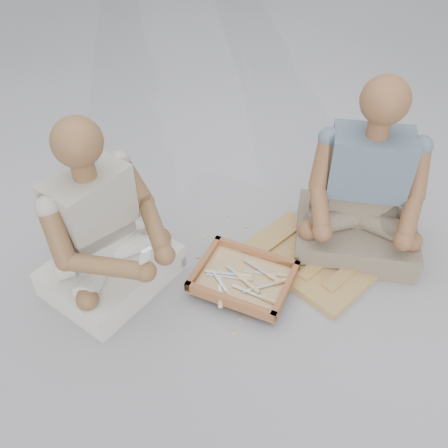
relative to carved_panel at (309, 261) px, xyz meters
The scene contains 30 objects.
ground 0.52m from the carved_panel, 119.59° to the right, with size 60.00×60.00×0.00m, color #A4A3A9.
carved_panel is the anchor object (origin of this frame).
tool_tray 0.36m from the carved_panel, 123.69° to the right, with size 0.48×0.41×0.06m.
chisel_0 0.22m from the carved_panel, 108.13° to the right, with size 0.21×0.10×0.02m.
chisel_1 0.26m from the carved_panel, 111.94° to the right, with size 0.22×0.05×0.02m.
chisel_2 0.26m from the carved_panel, 101.66° to the right, with size 0.15×0.18×0.02m.
chisel_3 0.37m from the carved_panel, 98.29° to the right, with size 0.22×0.03×0.02m.
chisel_4 0.37m from the carved_panel, 113.22° to the right, with size 0.22×0.08×0.02m.
chisel_5 0.38m from the carved_panel, 123.39° to the right, with size 0.21×0.10×0.02m.
chisel_6 0.38m from the carved_panel, 126.11° to the right, with size 0.21×0.10×0.02m.
chisel_7 0.48m from the carved_panel, 115.60° to the right, with size 0.20×0.13×0.02m.
chisel_8 0.51m from the carved_panel, 116.86° to the right, with size 0.14×0.19×0.02m.
wood_chip_0 0.46m from the carved_panel, 143.28° to the right, with size 0.02×0.01×0.00m, color #DCB282.
wood_chip_1 0.25m from the carved_panel, 60.73° to the right, with size 0.02×0.01×0.00m, color #DCB282.
wood_chip_2 0.58m from the carved_panel, 135.02° to the right, with size 0.02×0.01×0.00m, color #DCB282.
wood_chip_3 0.56m from the carved_panel, 167.15° to the right, with size 0.02×0.01×0.00m, color #DCB282.
wood_chip_4 0.42m from the carved_panel, 105.61° to the right, with size 0.02×0.01×0.00m, color #DCB282.
wood_chip_5 0.68m from the carved_panel, 140.37° to the right, with size 0.02×0.01×0.00m, color #DCB282.
wood_chip_6 0.13m from the carved_panel, 136.43° to the right, with size 0.02×0.01×0.00m, color #DCB282.
wood_chip_7 0.56m from the carved_panel, 99.83° to the right, with size 0.02×0.01×0.00m, color #DCB282.
wood_chip_8 0.40m from the carved_panel, behind, with size 0.02×0.01×0.00m, color #DCB282.
wood_chip_9 0.53m from the carved_panel, 169.74° to the left, with size 0.02×0.01×0.00m, color #DCB282.
wood_chip_10 0.41m from the carved_panel, 152.66° to the right, with size 0.02×0.01×0.00m, color #DCB282.
wood_chip_11 0.14m from the carved_panel, behind, with size 0.02×0.01×0.00m, color #DCB282.
wood_chip_12 0.49m from the carved_panel, 103.26° to the right, with size 0.02×0.01×0.00m, color #DCB282.
wood_chip_13 0.07m from the carved_panel, 131.16° to the right, with size 0.02×0.01×0.00m, color #DCB282.
wood_chip_14 0.56m from the carved_panel, 152.44° to the right, with size 0.02×0.01×0.00m, color #DCB282.
craftsman 0.99m from the carved_panel, 141.35° to the right, with size 0.60×0.59×0.87m.
companion 0.40m from the carved_panel, 62.72° to the left, with size 0.71×0.65×0.90m.
mobile_phone 0.89m from the carved_panel, 122.39° to the right, with size 0.06×0.05×0.10m.
Camera 1 is at (0.80, -1.20, 1.80)m, focal length 40.00 mm.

